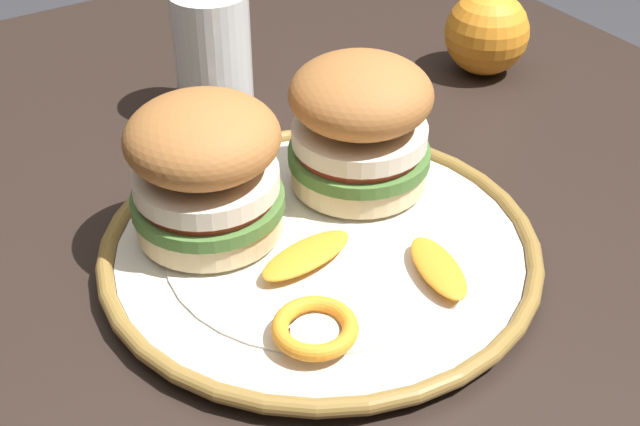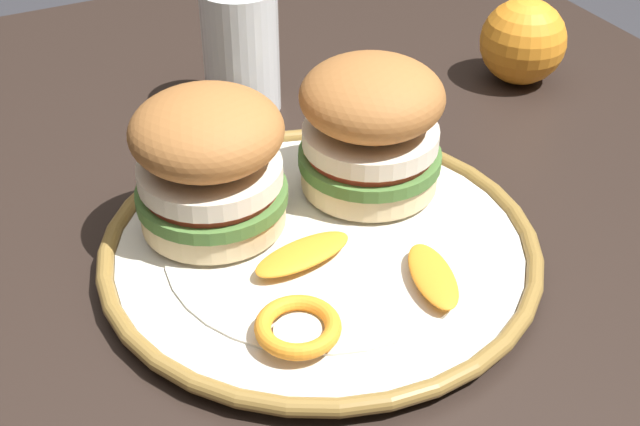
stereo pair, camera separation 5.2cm
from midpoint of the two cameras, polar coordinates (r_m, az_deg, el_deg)
dining_table at (r=0.70m, az=6.73°, el=-9.95°), size 1.11×0.82×0.73m
dinner_plate at (r=0.61m, az=2.46°, el=-2.41°), size 0.31×0.31×0.02m
sandwich_half_left at (r=0.59m, az=-4.80°, el=3.38°), size 0.11×0.11×0.10m
sandwich_half_right at (r=0.64m, az=5.73°, el=5.70°), size 0.12×0.12×0.10m
orange_peel_curled at (r=0.53m, az=1.40°, el=-7.60°), size 0.06×0.06×0.01m
orange_peel_strip_long at (r=0.57m, az=10.02°, el=-4.17°), size 0.07×0.04×0.01m
orange_peel_strip_short at (r=0.58m, az=1.43°, el=-2.79°), size 0.04×0.08×0.01m
drinking_glass at (r=0.78m, az=-3.23°, el=10.04°), size 0.07×0.07×0.11m
whole_orange at (r=0.85m, az=14.94°, el=10.78°), size 0.08×0.08×0.08m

